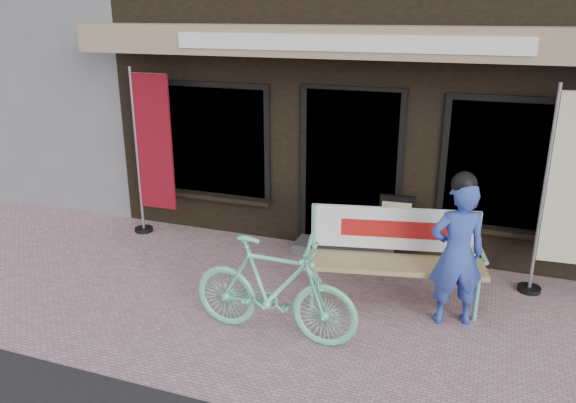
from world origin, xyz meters
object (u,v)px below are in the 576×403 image
at_px(nobori_red, 152,151).
at_px(menu_stand, 396,227).
at_px(person, 457,251).
at_px(bicycle, 274,289).
at_px(nobori_cream, 568,192).
at_px(bench, 394,249).

distance_m(nobori_red, menu_stand, 3.50).
height_order(person, bicycle, person).
xyz_separation_m(nobori_red, nobori_cream, (5.27, -0.05, 0.01)).
bearing_deg(person, nobori_red, 145.02).
bearing_deg(bicycle, nobori_red, 54.47).
height_order(bench, nobori_cream, nobori_cream).
relative_size(bicycle, menu_stand, 1.97).
bearing_deg(menu_stand, bicycle, -113.68).
xyz_separation_m(bench, bicycle, (-0.96, -1.13, -0.10)).
relative_size(nobori_cream, menu_stand, 2.74).
xyz_separation_m(bench, person, (0.67, -0.25, 0.18)).
height_order(bench, nobori_red, nobori_red).
bearing_deg(nobori_red, bench, -14.73).
xyz_separation_m(nobori_red, menu_stand, (3.40, 0.28, -0.78)).
bearing_deg(nobori_cream, nobori_red, 175.82).
distance_m(bicycle, nobori_red, 3.33).
xyz_separation_m(bench, nobori_cream, (1.71, 0.77, 0.62)).
relative_size(person, bicycle, 0.95).
bearing_deg(nobori_red, bicycle, -38.65).
xyz_separation_m(bicycle, menu_stand, (0.80, 2.23, -0.07)).
bearing_deg(menu_stand, bench, -85.72).
relative_size(bicycle, nobori_red, 0.72).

